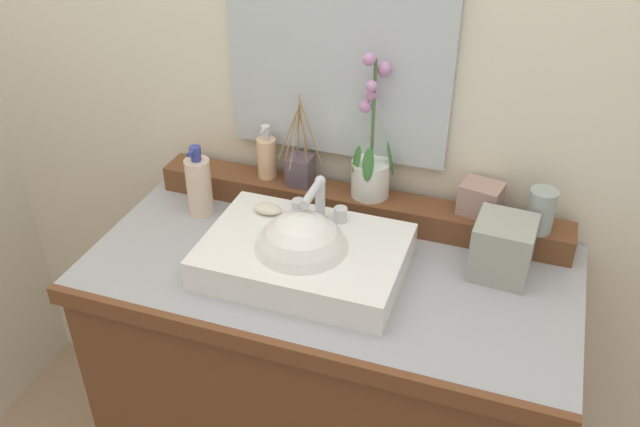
# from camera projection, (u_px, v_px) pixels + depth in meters

# --- Properties ---
(wall_back) EXTENTS (3.10, 0.20, 2.52)m
(wall_back) POSITION_uv_depth(u_px,v_px,m) (380.00, 53.00, 1.70)
(wall_back) COLOR beige
(wall_back) RESTS_ON ground
(vanity_cabinet) EXTENTS (1.14, 0.57, 0.88)m
(vanity_cabinet) POSITION_uv_depth(u_px,v_px,m) (328.00, 394.00, 1.83)
(vanity_cabinet) COLOR brown
(vanity_cabinet) RESTS_ON ground
(back_ledge) EXTENTS (1.07, 0.10, 0.07)m
(back_ledge) POSITION_uv_depth(u_px,v_px,m) (357.00, 205.00, 1.75)
(back_ledge) COLOR brown
(back_ledge) RESTS_ON vanity_cabinet
(sink_basin) EXTENTS (0.46, 0.32, 0.26)m
(sink_basin) POSITION_uv_depth(u_px,v_px,m) (303.00, 257.00, 1.56)
(sink_basin) COLOR white
(sink_basin) RESTS_ON vanity_cabinet
(soap_bar) EXTENTS (0.07, 0.04, 0.02)m
(soap_bar) POSITION_uv_depth(u_px,v_px,m) (268.00, 209.00, 1.64)
(soap_bar) COLOR beige
(soap_bar) RESTS_ON sink_basin
(potted_plant) EXTENTS (0.11, 0.11, 0.37)m
(potted_plant) POSITION_uv_depth(u_px,v_px,m) (371.00, 164.00, 1.68)
(potted_plant) COLOR silver
(potted_plant) RESTS_ON back_ledge
(soap_dispenser) EXTENTS (0.05, 0.05, 0.15)m
(soap_dispenser) POSITION_uv_depth(u_px,v_px,m) (267.00, 156.00, 1.78)
(soap_dispenser) COLOR #E5B988
(soap_dispenser) RESTS_ON back_ledge
(tumbler_cup) EXTENTS (0.06, 0.06, 0.11)m
(tumbler_cup) POSITION_uv_depth(u_px,v_px,m) (541.00, 211.00, 1.57)
(tumbler_cup) COLOR #8F9B95
(tumbler_cup) RESTS_ON back_ledge
(reed_diffuser) EXTENTS (0.12, 0.11, 0.25)m
(reed_diffuser) POSITION_uv_depth(u_px,v_px,m) (300.00, 169.00, 1.76)
(reed_diffuser) COLOR #55464F
(reed_diffuser) RESTS_ON back_ledge
(trinket_box) EXTENTS (0.11, 0.09, 0.08)m
(trinket_box) POSITION_uv_depth(u_px,v_px,m) (481.00, 199.00, 1.64)
(trinket_box) COLOR #A27F74
(trinket_box) RESTS_ON back_ledge
(lotion_bottle) EXTENTS (0.06, 0.07, 0.19)m
(lotion_bottle) POSITION_uv_depth(u_px,v_px,m) (199.00, 185.00, 1.74)
(lotion_bottle) COLOR beige
(lotion_bottle) RESTS_ON vanity_cabinet
(tissue_box) EXTENTS (0.14, 0.14, 0.14)m
(tissue_box) POSITION_uv_depth(u_px,v_px,m) (503.00, 248.00, 1.54)
(tissue_box) COLOR #959A8E
(tissue_box) RESTS_ON vanity_cabinet
(mirror) EXTENTS (0.56, 0.02, 0.53)m
(mirror) POSITION_uv_depth(u_px,v_px,m) (338.00, 52.00, 1.61)
(mirror) COLOR silver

